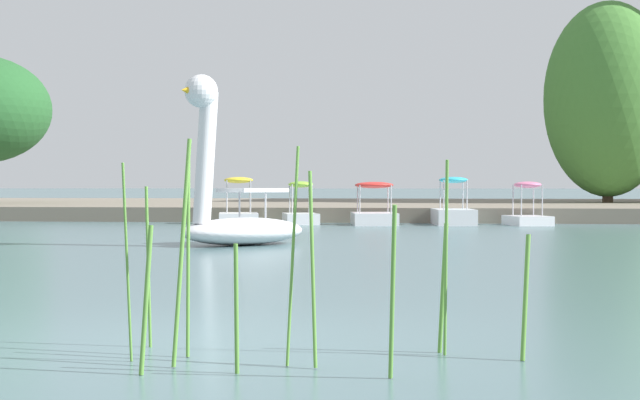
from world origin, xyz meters
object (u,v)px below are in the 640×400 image
(pedal_boat_cyan, at_px, (453,212))
(pedal_boat_yellow, at_px, (239,211))
(pedal_boat_pink, at_px, (527,212))
(swan_boat, at_px, (235,207))
(tree_willow_overhanging, at_px, (608,99))
(pedal_boat_lime, at_px, (301,212))
(pedal_boat_red, at_px, (374,212))

(pedal_boat_cyan, xyz_separation_m, pedal_boat_yellow, (-6.87, -0.20, 0.03))
(pedal_boat_pink, bearing_deg, swan_boat, -120.41)
(pedal_boat_pink, distance_m, pedal_boat_yellow, 9.17)
(pedal_boat_cyan, bearing_deg, tree_willow_overhanging, 61.80)
(swan_boat, xyz_separation_m, pedal_boat_lime, (-0.27, 11.69, -0.40))
(pedal_boat_pink, relative_size, tree_willow_overhanging, 0.23)
(swan_boat, relative_size, pedal_boat_yellow, 1.58)
(pedal_boat_lime, height_order, tree_willow_overhanging, tree_willow_overhanging)
(pedal_boat_yellow, bearing_deg, pedal_boat_red, -2.17)
(pedal_boat_cyan, relative_size, pedal_boat_yellow, 1.13)
(tree_willow_overhanging, bearing_deg, pedal_boat_yellow, -137.16)
(pedal_boat_yellow, xyz_separation_m, tree_willow_overhanging, (13.46, 12.48, 4.47))
(pedal_boat_cyan, distance_m, pedal_boat_lime, 4.86)
(pedal_boat_cyan, distance_m, tree_willow_overhanging, 14.64)
(pedal_boat_pink, height_order, pedal_boat_yellow, pedal_boat_yellow)
(pedal_boat_pink, height_order, pedal_boat_lime, pedal_boat_lime)
(swan_boat, height_order, pedal_boat_yellow, swan_boat)
(pedal_boat_red, height_order, tree_willow_overhanging, tree_willow_overhanging)
(pedal_boat_pink, relative_size, pedal_boat_red, 0.86)
(swan_boat, bearing_deg, pedal_boat_lime, 91.35)
(swan_boat, xyz_separation_m, tree_willow_overhanging, (11.17, 24.10, 4.10))
(pedal_boat_red, relative_size, pedal_boat_lime, 1.21)
(pedal_boat_red, height_order, pedal_boat_yellow, pedal_boat_yellow)
(pedal_boat_yellow, bearing_deg, pedal_boat_lime, 1.87)
(tree_willow_overhanging, bearing_deg, pedal_boat_lime, -132.68)
(pedal_boat_pink, distance_m, pedal_boat_lime, 7.15)
(swan_boat, xyz_separation_m, pedal_boat_red, (2.10, 11.45, -0.38))
(pedal_boat_cyan, relative_size, tree_willow_overhanging, 0.29)
(pedal_boat_cyan, height_order, pedal_boat_yellow, pedal_boat_cyan)
(pedal_boat_cyan, bearing_deg, pedal_boat_lime, -178.44)
(pedal_boat_cyan, xyz_separation_m, pedal_boat_lime, (-4.86, -0.13, -0.01))
(swan_boat, bearing_deg, pedal_boat_yellow, 101.13)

